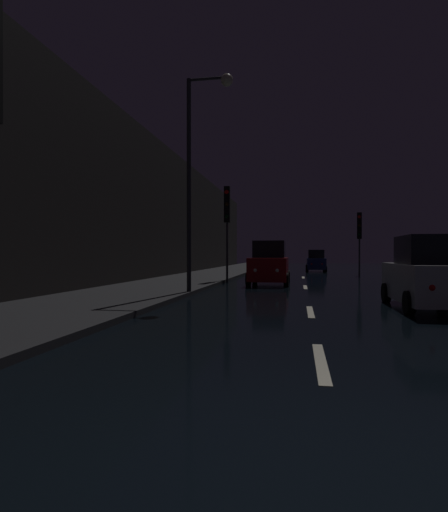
{
  "coord_description": "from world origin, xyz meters",
  "views": [
    {
      "loc": [
        -0.31,
        -2.92,
        1.51
      ],
      "look_at": [
        -4.08,
        18.0,
        1.41
      ],
      "focal_mm": 29.03,
      "sensor_mm": 36.0,
      "label": 1
    }
  ],
  "objects_px": {
    "streetlamp_overhead": "(200,152)",
    "car_parked_right_near": "(428,275)",
    "traffic_light_far_left": "(227,212)",
    "traffic_light_far_right": "(359,230)",
    "car_distant_taillights": "(316,262)",
    "car_approaching_headlights": "(269,264)"
  },
  "relations": [
    {
      "from": "streetlamp_overhead",
      "to": "car_parked_right_near",
      "type": "xyz_separation_m",
      "value": [
        7.02,
        -2.29,
        -4.27
      ]
    },
    {
      "from": "car_approaching_headlights",
      "to": "car_distant_taillights",
      "type": "xyz_separation_m",
      "value": [
        2.95,
        16.16,
        -0.13
      ]
    },
    {
      "from": "traffic_light_far_left",
      "to": "car_parked_right_near",
      "type": "xyz_separation_m",
      "value": [
        7.25,
        -9.27,
        -2.79
      ]
    },
    {
      "from": "traffic_light_far_left",
      "to": "car_distant_taillights",
      "type": "distance_m",
      "value": 16.6
    },
    {
      "from": "traffic_light_far_right",
      "to": "streetlamp_overhead",
      "type": "xyz_separation_m",
      "value": [
        -7.82,
        -16.51,
        1.95
      ]
    },
    {
      "from": "traffic_light_far_right",
      "to": "car_parked_right_near",
      "type": "bearing_deg",
      "value": 10.83
    },
    {
      "from": "car_approaching_headlights",
      "to": "car_parked_right_near",
      "type": "height_order",
      "value": "car_approaching_headlights"
    },
    {
      "from": "streetlamp_overhead",
      "to": "car_approaching_headlights",
      "type": "relative_size",
      "value": 1.85
    },
    {
      "from": "traffic_light_far_left",
      "to": "streetlamp_overhead",
      "type": "bearing_deg",
      "value": -1.58
    },
    {
      "from": "streetlamp_overhead",
      "to": "car_distant_taillights",
      "type": "height_order",
      "value": "streetlamp_overhead"
    },
    {
      "from": "traffic_light_far_left",
      "to": "traffic_light_far_right",
      "type": "xyz_separation_m",
      "value": [
        8.05,
        9.54,
        -0.47
      ]
    },
    {
      "from": "car_parked_right_near",
      "to": "car_distant_taillights",
      "type": "height_order",
      "value": "car_parked_right_near"
    },
    {
      "from": "traffic_light_far_left",
      "to": "traffic_light_far_right",
      "type": "height_order",
      "value": "traffic_light_far_left"
    },
    {
      "from": "traffic_light_far_right",
      "to": "car_approaching_headlights",
      "type": "bearing_deg",
      "value": -16.24
    },
    {
      "from": "streetlamp_overhead",
      "to": "car_approaching_headlights",
      "type": "bearing_deg",
      "value": 72.01
    },
    {
      "from": "traffic_light_far_right",
      "to": "car_approaching_headlights",
      "type": "height_order",
      "value": "traffic_light_far_right"
    },
    {
      "from": "traffic_light_far_left",
      "to": "streetlamp_overhead",
      "type": "xyz_separation_m",
      "value": [
        0.23,
        -6.98,
        1.48
      ]
    },
    {
      "from": "traffic_light_far_left",
      "to": "car_parked_right_near",
      "type": "bearing_deg",
      "value": 34.6
    },
    {
      "from": "car_parked_right_near",
      "to": "car_distant_taillights",
      "type": "relative_size",
      "value": 1.07
    },
    {
      "from": "traffic_light_far_right",
      "to": "streetlamp_overhead",
      "type": "height_order",
      "value": "streetlamp_overhead"
    },
    {
      "from": "car_approaching_headlights",
      "to": "car_parked_right_near",
      "type": "distance_m",
      "value": 9.94
    },
    {
      "from": "traffic_light_far_right",
      "to": "traffic_light_far_left",
      "type": "bearing_deg",
      "value": -26.91
    }
  ]
}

